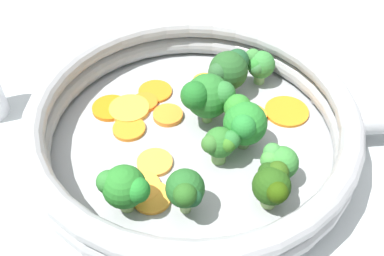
{
  "coord_description": "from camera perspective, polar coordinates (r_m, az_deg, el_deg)",
  "views": [
    {
      "loc": [
        -0.31,
        -0.05,
        0.35
      ],
      "look_at": [
        0.0,
        0.0,
        0.03
      ],
      "focal_mm": 42.0,
      "sensor_mm": 36.0,
      "label": 1
    }
  ],
  "objects": [
    {
      "name": "carrot_slice_11",
      "position": [
        0.49,
        -7.97,
        2.39
      ],
      "size": [
        0.06,
        0.06,
        0.01
      ],
      "primitive_type": "cylinder",
      "rotation": [
        0.0,
        0.0,
        0.92
      ],
      "color": "#F49D32",
      "rests_on": "skillet"
    },
    {
      "name": "broccoli_floret_5",
      "position": [
        0.45,
        2.0,
        4.09
      ],
      "size": [
        0.05,
        0.05,
        0.06
      ],
      "color": "#82B05F",
      "rests_on": "skillet"
    },
    {
      "name": "broccoli_floret_4",
      "position": [
        0.42,
        10.9,
        -4.15
      ],
      "size": [
        0.03,
        0.04,
        0.04
      ],
      "color": "#7FA86D",
      "rests_on": "skillet"
    },
    {
      "name": "ground_plane",
      "position": [
        0.47,
        0.0,
        -2.53
      ],
      "size": [
        4.0,
        4.0,
        0.0
      ],
      "primitive_type": "plane",
      "color": "#B4BCBE"
    },
    {
      "name": "carrot_slice_2",
      "position": [
        0.48,
        -3.08,
        1.64
      ],
      "size": [
        0.04,
        0.04,
        0.01
      ],
      "primitive_type": "cylinder",
      "rotation": [
        0.0,
        0.0,
        4.95
      ],
      "color": "orange",
      "rests_on": "skillet"
    },
    {
      "name": "broccoli_floret_0",
      "position": [
        0.42,
        3.65,
        -1.96
      ],
      "size": [
        0.03,
        0.04,
        0.04
      ],
      "color": "#6D9A4F",
      "rests_on": "skillet"
    },
    {
      "name": "broccoli_floret_8",
      "position": [
        0.44,
        6.58,
        0.95
      ],
      "size": [
        0.05,
        0.04,
        0.05
      ],
      "color": "#698B54",
      "rests_on": "skillet"
    },
    {
      "name": "broccoli_floret_3",
      "position": [
        0.5,
        4.71,
        7.41
      ],
      "size": [
        0.05,
        0.04,
        0.05
      ],
      "color": "#84A465",
      "rests_on": "skillet"
    },
    {
      "name": "carrot_slice_3",
      "position": [
        0.41,
        -5.11,
        -8.79
      ],
      "size": [
        0.05,
        0.05,
        0.0
      ],
      "primitive_type": "cylinder",
      "rotation": [
        0.0,
        0.0,
        3.91
      ],
      "color": "orange",
      "rests_on": "skillet"
    },
    {
      "name": "broccoli_floret_1",
      "position": [
        0.4,
        10.17,
        -7.03
      ],
      "size": [
        0.04,
        0.03,
        0.04
      ],
      "color": "#8EB063",
      "rests_on": "skillet"
    },
    {
      "name": "skillet_rivet_left",
      "position": [
        0.46,
        18.09,
        -4.19
      ],
      "size": [
        0.01,
        0.01,
        0.01
      ],
      "primitive_type": "sphere",
      "color": "#939595",
      "rests_on": "skillet"
    },
    {
      "name": "skillet",
      "position": [
        0.47,
        0.0,
        -1.92
      ],
      "size": [
        0.3,
        0.3,
        0.01
      ],
      "primitive_type": "cylinder",
      "color": "#939699",
      "rests_on": "ground_plane"
    },
    {
      "name": "carrot_slice_8",
      "position": [
        0.52,
        1.35,
        5.87
      ],
      "size": [
        0.04,
        0.04,
        0.01
      ],
      "primitive_type": "cylinder",
      "rotation": [
        0.0,
        0.0,
        4.26
      ],
      "color": "orange",
      "rests_on": "skillet"
    },
    {
      "name": "skillet_rivet_right",
      "position": [
        0.52,
        15.35,
        3.36
      ],
      "size": [
        0.01,
        0.01,
        0.01
      ],
      "primitive_type": "sphere",
      "color": "#95989B",
      "rests_on": "skillet"
    },
    {
      "name": "carrot_slice_0",
      "position": [
        0.5,
        2.95,
        3.46
      ],
      "size": [
        0.03,
        0.03,
        0.01
      ],
      "primitive_type": "cylinder",
      "rotation": [
        0.0,
        0.0,
        3.43
      ],
      "color": "orange",
      "rests_on": "skillet"
    },
    {
      "name": "skillet_rim_wall",
      "position": [
        0.45,
        0.0,
        0.77
      ],
      "size": [
        0.33,
        0.33,
        0.05
      ],
      "color": "#97989B",
      "rests_on": "skillet"
    },
    {
      "name": "carrot_slice_6",
      "position": [
        0.5,
        11.93,
        2.08
      ],
      "size": [
        0.05,
        0.05,
        0.0
      ],
      "primitive_type": "cylinder",
      "rotation": [
        0.0,
        0.0,
        0.03
      ],
      "color": "orange",
      "rests_on": "skillet"
    },
    {
      "name": "broccoli_floret_2",
      "position": [
        0.52,
        8.51,
        7.97
      ],
      "size": [
        0.03,
        0.04,
        0.04
      ],
      "color": "#7FB165",
      "rests_on": "skillet"
    },
    {
      "name": "carrot_slice_12",
      "position": [
        0.44,
        -4.76,
        -4.37
      ],
      "size": [
        0.05,
        0.05,
        0.0
      ],
      "primitive_type": "cylinder",
      "rotation": [
        0.0,
        0.0,
        3.9
      ],
      "color": "orange",
      "rests_on": "skillet"
    },
    {
      "name": "carrot_slice_7",
      "position": [
        0.42,
        -6.53,
        -7.49
      ],
      "size": [
        0.05,
        0.05,
        0.0
      ],
      "primitive_type": "cylinder",
      "rotation": [
        0.0,
        0.0,
        1.85
      ],
      "color": "orange",
      "rests_on": "skillet"
    },
    {
      "name": "broccoli_floret_6",
      "position": [
        0.39,
        -8.48,
        -7.46
      ],
      "size": [
        0.04,
        0.05,
        0.05
      ],
      "color": "#88A85C",
      "rests_on": "skillet"
    },
    {
      "name": "broccoli_floret_7",
      "position": [
        0.38,
        -0.8,
        -7.95
      ],
      "size": [
        0.04,
        0.03,
        0.05
      ],
      "color": "#8DAF69",
      "rests_on": "skillet"
    },
    {
      "name": "carrot_slice_4",
      "position": [
        0.47,
        -7.94,
        0.05
      ],
      "size": [
        0.04,
        0.04,
        0.0
      ],
      "primitive_type": "cylinder",
      "rotation": [
        0.0,
        0.0,
        0.24
      ],
      "color": "orange",
      "rests_on": "skillet"
    },
    {
      "name": "carrot_slice_10",
      "position": [
        0.5,
        -10.32,
        2.52
      ],
      "size": [
        0.05,
        0.05,
        0.0
      ],
      "primitive_type": "cylinder",
      "rotation": [
        0.0,
        0.0,
        3.3
      ],
      "color": "orange",
      "rests_on": "skillet"
    },
    {
      "name": "carrot_slice_5",
      "position": [
        0.51,
        -4.7,
        4.65
      ],
      "size": [
        0.05,
        0.05,
        0.0
      ],
      "primitive_type": "cylinder",
      "rotation": [
        0.0,
        0.0,
        3.42
      ],
      "color": "orange",
      "rests_on": "skillet"
    },
    {
      "name": "carrot_slice_9",
      "position": [
        0.5,
        -6.1,
        3.24
      ],
      "size": [
        0.03,
        0.03,
        0.0
      ],
      "primitive_type": "cylinder",
      "rotation": [
        0.0,
        0.0,
        1.56
      ],
      "color": "orange",
      "rests_on": "skillet"
    },
    {
      "name": "carrot_slice_1",
      "position": [
        0.49,
        7.58,
        1.55
      ],
      "size": [
        0.05,
        0.05,
        0.0
      ],
      "primitive_type": "cylinder",
      "rotation": [
        0.0,
        0.0,
        3.79
      ],
      "color": "orange",
      "rests_on": "skillet"
    }
  ]
}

